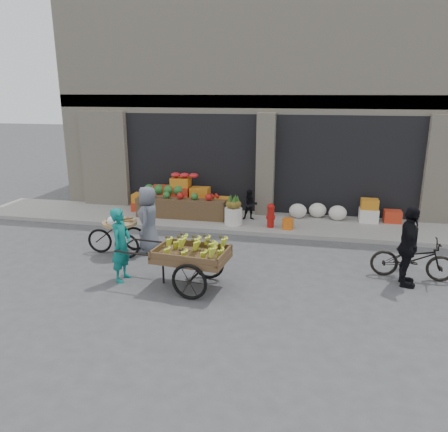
% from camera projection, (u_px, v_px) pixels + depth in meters
% --- Properties ---
extents(ground, '(80.00, 80.00, 0.00)m').
position_uv_depth(ground, '(237.00, 280.00, 9.39)').
color(ground, '#424244').
rests_on(ground, ground).
extents(sidewalk, '(18.00, 2.20, 0.12)m').
position_uv_depth(sidewalk, '(261.00, 223.00, 13.23)').
color(sidewalk, gray).
rests_on(sidewalk, ground).
extents(building, '(14.00, 6.45, 7.00)m').
position_uv_depth(building, '(276.00, 106.00, 16.02)').
color(building, beige).
rests_on(building, ground).
extents(fruit_display, '(3.10, 1.12, 1.24)m').
position_uv_depth(fruit_display, '(184.00, 197.00, 13.82)').
color(fruit_display, red).
rests_on(fruit_display, sidewalk).
extents(pineapple_bin, '(0.52, 0.52, 0.50)m').
position_uv_depth(pineapple_bin, '(233.00, 216.00, 12.83)').
color(pineapple_bin, silver).
rests_on(pineapple_bin, sidewalk).
extents(fire_hydrant, '(0.22, 0.22, 0.71)m').
position_uv_depth(fire_hydrant, '(271.00, 214.00, 12.52)').
color(fire_hydrant, '#A5140F').
rests_on(fire_hydrant, sidewalk).
extents(orange_bucket, '(0.32, 0.32, 0.30)m').
position_uv_depth(orange_bucket, '(288.00, 224.00, 12.44)').
color(orange_bucket, orange).
rests_on(orange_bucket, sidewalk).
extents(right_bay_goods, '(3.35, 0.60, 0.70)m').
position_uv_depth(right_bay_goods, '(349.00, 211.00, 13.18)').
color(right_bay_goods, silver).
rests_on(right_bay_goods, sidewalk).
extents(seated_person, '(0.51, 0.43, 0.93)m').
position_uv_depth(seated_person, '(250.00, 205.00, 13.25)').
color(seated_person, black).
rests_on(seated_person, sidewalk).
extents(banana_cart, '(2.59, 1.28, 1.04)m').
position_uv_depth(banana_cart, '(189.00, 253.00, 8.85)').
color(banana_cart, brown).
rests_on(banana_cart, ground).
extents(vendor_woman, '(0.41, 0.60, 1.59)m').
position_uv_depth(vendor_woman, '(121.00, 245.00, 9.19)').
color(vendor_woman, '#0E716B').
rests_on(vendor_woman, ground).
extents(tricycle_cart, '(1.44, 0.90, 0.95)m').
position_uv_depth(tricycle_cart, '(120.00, 232.00, 10.77)').
color(tricycle_cart, '#9E7F51').
rests_on(tricycle_cart, ground).
extents(vendor_grey, '(0.62, 0.87, 1.67)m').
position_uv_depth(vendor_grey, '(148.00, 219.00, 10.87)').
color(vendor_grey, slate).
rests_on(vendor_grey, ground).
extents(bicycle, '(1.75, 0.72, 0.90)m').
position_uv_depth(bicycle, '(413.00, 259.00, 9.37)').
color(bicycle, black).
rests_on(bicycle, ground).
extents(cyclist, '(0.49, 1.02, 1.70)m').
position_uv_depth(cyclist, '(408.00, 247.00, 8.92)').
color(cyclist, black).
rests_on(cyclist, ground).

